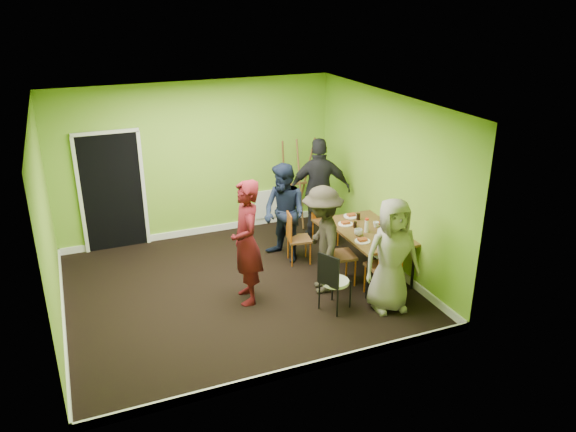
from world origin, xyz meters
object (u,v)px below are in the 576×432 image
chair_left_near (336,250)px  person_left_far (284,213)px  blue_bottle (389,228)px  orange_bottle (354,223)px  easel (296,182)px  person_back_end (319,190)px  dining_table (369,233)px  person_left_near (322,240)px  thermos (367,226)px  chair_back_end (321,205)px  chair_left_far (295,235)px  person_standing (246,243)px  person_front_end (392,255)px  chair_front_end (386,263)px  chair_bentwood (333,279)px

chair_left_near → person_left_far: bearing=-153.3°
blue_bottle → orange_bottle: (-0.33, 0.50, -0.07)m
easel → orange_bottle: bearing=-87.3°
person_back_end → blue_bottle: bearing=118.0°
dining_table → chair_left_near: (-0.61, -0.10, -0.14)m
orange_bottle → person_left_near: 0.88m
thermos → person_left_near: bearing=-170.3°
chair_back_end → person_left_far: person_left_far is taller
dining_table → chair_left_far: size_ratio=1.71×
chair_back_end → person_back_end: 0.26m
chair_back_end → dining_table: bearing=90.8°
blue_bottle → person_standing: person_standing is taller
chair_left_far → person_back_end: size_ratio=0.47×
chair_back_end → person_front_end: (-0.09, -2.44, 0.14)m
chair_left_near → easel: 2.48m
thermos → blue_bottle: (0.27, -0.21, 0.00)m
thermos → person_front_end: 0.99m
chair_front_end → orange_bottle: chair_front_end is taller
person_left_near → person_front_end: bearing=54.9°
easel → blue_bottle: size_ratio=8.17×
chair_left_far → easel: bearing=166.1°
person_back_end → thermos: bearing=109.6°
chair_left_near → easel: (0.39, 2.43, 0.28)m
chair_front_end → orange_bottle: 1.04m
thermos → person_back_end: size_ratio=0.11×
blue_bottle → chair_left_near: bearing=168.6°
person_left_far → dining_table: bearing=21.9°
thermos → person_left_near: (-0.82, -0.14, -0.03)m
person_left_far → person_back_end: person_back_end is taller
person_front_end → easel: bearing=96.1°
thermos → blue_bottle: size_ratio=0.96×
chair_front_end → chair_bentwood: 0.86m
thermos → person_left_far: size_ratio=0.12×
chair_left_far → chair_bentwood: 1.59m
chair_bentwood → thermos: 1.24m
easel → orange_bottle: (0.10, -2.09, -0.05)m
orange_bottle → person_standing: (-1.88, -0.30, 0.13)m
dining_table → person_front_end: size_ratio=0.91×
chair_left_near → blue_bottle: size_ratio=4.79×
chair_front_end → thermos: chair_front_end is taller
orange_bottle → person_back_end: 1.26m
person_left_far → chair_front_end: bearing=2.3°
orange_bottle → person_left_far: person_left_far is taller
chair_left_far → person_left_far: 0.39m
blue_bottle → person_front_end: bearing=-119.2°
blue_bottle → chair_bentwood: bearing=-156.3°
person_standing → person_left_near: size_ratio=1.12×
chair_bentwood → person_front_end: size_ratio=0.54×
chair_left_near → chair_bentwood: size_ratio=1.11×
dining_table → orange_bottle: orange_bottle is taller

